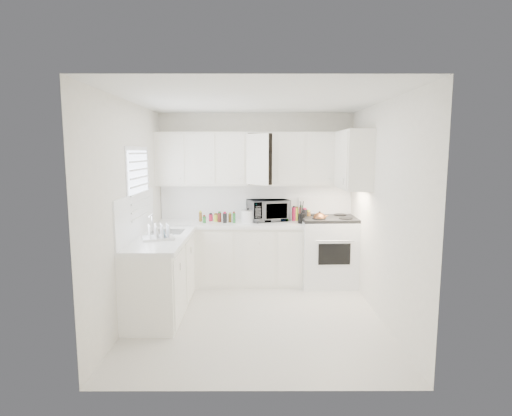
{
  "coord_description": "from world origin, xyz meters",
  "views": [
    {
      "loc": [
        -0.01,
        -4.83,
        2.01
      ],
      "look_at": [
        0.0,
        0.7,
        1.25
      ],
      "focal_mm": 28.76,
      "sensor_mm": 36.0,
      "label": 1
    }
  ],
  "objects_px": {
    "stove": "(329,241)",
    "utensil_crock": "(302,212)",
    "rice_cooker": "(248,215)",
    "dish_rack": "(158,231)",
    "tea_kettle": "(319,218)",
    "microwave": "(268,208)"
  },
  "relations": [
    {
      "from": "microwave",
      "to": "rice_cooker",
      "type": "height_order",
      "value": "microwave"
    },
    {
      "from": "microwave",
      "to": "utensil_crock",
      "type": "relative_size",
      "value": 1.71
    },
    {
      "from": "stove",
      "to": "microwave",
      "type": "relative_size",
      "value": 2.23
    },
    {
      "from": "tea_kettle",
      "to": "dish_rack",
      "type": "relative_size",
      "value": 0.63
    },
    {
      "from": "stove",
      "to": "utensil_crock",
      "type": "height_order",
      "value": "stove"
    },
    {
      "from": "stove",
      "to": "utensil_crock",
      "type": "bearing_deg",
      "value": -174.08
    },
    {
      "from": "utensil_crock",
      "to": "dish_rack",
      "type": "height_order",
      "value": "utensil_crock"
    },
    {
      "from": "stove",
      "to": "dish_rack",
      "type": "xyz_separation_m",
      "value": [
        -2.31,
        -1.17,
        0.39
      ]
    },
    {
      "from": "dish_rack",
      "to": "microwave",
      "type": "bearing_deg",
      "value": 24.7
    },
    {
      "from": "utensil_crock",
      "to": "dish_rack",
      "type": "relative_size",
      "value": 0.93
    },
    {
      "from": "microwave",
      "to": "rice_cooker",
      "type": "xyz_separation_m",
      "value": [
        -0.31,
        -0.15,
        -0.09
      ]
    },
    {
      "from": "dish_rack",
      "to": "tea_kettle",
      "type": "bearing_deg",
      "value": 6.05
    },
    {
      "from": "tea_kettle",
      "to": "rice_cooker",
      "type": "height_order",
      "value": "rice_cooker"
    },
    {
      "from": "tea_kettle",
      "to": "dish_rack",
      "type": "bearing_deg",
      "value": -146.94
    },
    {
      "from": "stove",
      "to": "rice_cooker",
      "type": "distance_m",
      "value": 1.3
    },
    {
      "from": "rice_cooker",
      "to": "dish_rack",
      "type": "bearing_deg",
      "value": -149.11
    },
    {
      "from": "tea_kettle",
      "to": "utensil_crock",
      "type": "height_order",
      "value": "utensil_crock"
    },
    {
      "from": "rice_cooker",
      "to": "utensil_crock",
      "type": "height_order",
      "value": "utensil_crock"
    },
    {
      "from": "stove",
      "to": "tea_kettle",
      "type": "xyz_separation_m",
      "value": [
        -0.18,
        -0.16,
        0.39
      ]
    },
    {
      "from": "rice_cooker",
      "to": "microwave",
      "type": "bearing_deg",
      "value": 8.45
    },
    {
      "from": "stove",
      "to": "microwave",
      "type": "bearing_deg",
      "value": 167.14
    },
    {
      "from": "microwave",
      "to": "dish_rack",
      "type": "xyz_separation_m",
      "value": [
        -1.39,
        -1.35,
        -0.1
      ]
    }
  ]
}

